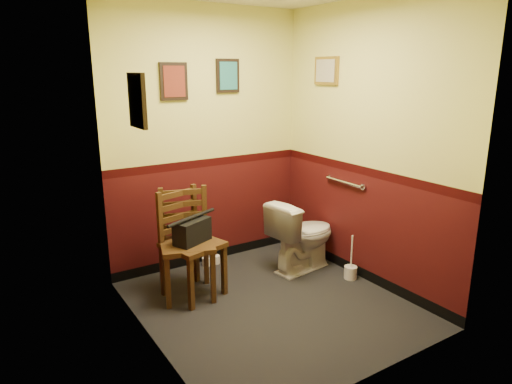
% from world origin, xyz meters
% --- Properties ---
extents(floor, '(2.20, 2.40, 0.00)m').
position_xyz_m(floor, '(0.00, 0.00, 0.00)').
color(floor, black).
rests_on(floor, ground).
extents(wall_back, '(2.20, 0.00, 2.70)m').
position_xyz_m(wall_back, '(0.00, 1.20, 1.35)').
color(wall_back, '#3F0E0E').
rests_on(wall_back, ground).
extents(wall_front, '(2.20, 0.00, 2.70)m').
position_xyz_m(wall_front, '(0.00, -1.20, 1.35)').
color(wall_front, '#3F0E0E').
rests_on(wall_front, ground).
extents(wall_left, '(0.00, 2.40, 2.70)m').
position_xyz_m(wall_left, '(-1.10, 0.00, 1.35)').
color(wall_left, '#3F0E0E').
rests_on(wall_left, ground).
extents(wall_right, '(0.00, 2.40, 2.70)m').
position_xyz_m(wall_right, '(1.10, 0.00, 1.35)').
color(wall_right, '#3F0E0E').
rests_on(wall_right, ground).
extents(grab_bar, '(0.05, 0.56, 0.06)m').
position_xyz_m(grab_bar, '(1.07, 0.25, 0.95)').
color(grab_bar, silver).
rests_on(grab_bar, wall_right).
extents(framed_print_back_a, '(0.28, 0.04, 0.36)m').
position_xyz_m(framed_print_back_a, '(-0.35, 1.18, 1.95)').
color(framed_print_back_a, black).
rests_on(framed_print_back_a, wall_back).
extents(framed_print_back_b, '(0.26, 0.04, 0.34)m').
position_xyz_m(framed_print_back_b, '(0.25, 1.18, 2.00)').
color(framed_print_back_b, black).
rests_on(framed_print_back_b, wall_back).
extents(framed_print_left, '(0.04, 0.30, 0.38)m').
position_xyz_m(framed_print_left, '(-1.08, 0.10, 1.85)').
color(framed_print_left, black).
rests_on(framed_print_left, wall_left).
extents(framed_print_right, '(0.04, 0.34, 0.28)m').
position_xyz_m(framed_print_right, '(1.08, 0.60, 2.05)').
color(framed_print_right, olive).
rests_on(framed_print_right, wall_right).
extents(toilet, '(0.81, 0.52, 0.75)m').
position_xyz_m(toilet, '(0.72, 0.46, 0.37)').
color(toilet, white).
rests_on(toilet, floor).
extents(toilet_brush, '(0.13, 0.13, 0.46)m').
position_xyz_m(toilet_brush, '(0.99, 0.00, 0.08)').
color(toilet_brush, silver).
rests_on(toilet_brush, floor).
extents(chair_left, '(0.59, 0.59, 1.01)m').
position_xyz_m(chair_left, '(-0.54, 0.61, 0.50)').
color(chair_left, '#4F3317').
rests_on(chair_left, floor).
extents(chair_right, '(0.57, 0.57, 1.00)m').
position_xyz_m(chair_right, '(-0.51, 0.59, 0.50)').
color(chair_right, '#4F3317').
rests_on(chair_right, floor).
extents(handbag, '(0.39, 0.30, 0.26)m').
position_xyz_m(handbag, '(-0.50, 0.55, 0.64)').
color(handbag, black).
rests_on(handbag, chair_right).
extents(tp_stack, '(0.21, 0.11, 0.18)m').
position_xyz_m(tp_stack, '(-0.05, 1.08, 0.07)').
color(tp_stack, silver).
rests_on(tp_stack, floor).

